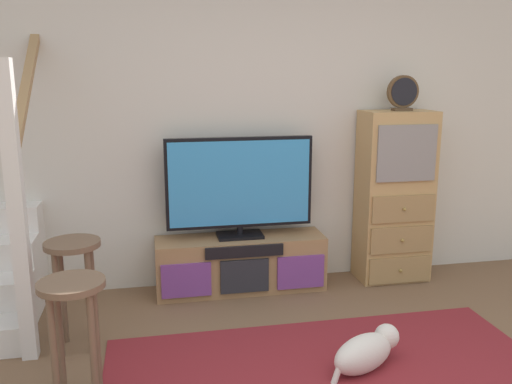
{
  "coord_description": "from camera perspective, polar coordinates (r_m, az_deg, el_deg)",
  "views": [
    {
      "loc": [
        -0.98,
        -1.85,
        1.72
      ],
      "look_at": [
        -0.28,
        1.66,
        0.92
      ],
      "focal_mm": 37.95,
      "sensor_mm": 36.0,
      "label": 1
    }
  ],
  "objects": [
    {
      "name": "desk_clock",
      "position": [
        4.51,
        15.22,
        10.03
      ],
      "size": [
        0.26,
        0.08,
        0.28
      ],
      "color": "#4C3823",
      "rests_on": "side_cabinet"
    },
    {
      "name": "bar_stool_far",
      "position": [
        3.56,
        -18.63,
        -7.73
      ],
      "size": [
        0.34,
        0.34,
        0.71
      ],
      "color": "brown",
      "rests_on": "ground_plane"
    },
    {
      "name": "side_cabinet",
      "position": [
        4.63,
        14.38,
        -0.52
      ],
      "size": [
        0.58,
        0.38,
        1.42
      ],
      "color": "tan",
      "rests_on": "ground_plane"
    },
    {
      "name": "television",
      "position": [
        4.22,
        -1.74,
        0.75
      ],
      "size": [
        1.15,
        0.22,
        0.8
      ],
      "color": "black",
      "rests_on": "media_console"
    },
    {
      "name": "dog",
      "position": [
        3.38,
        11.58,
        -16.11
      ],
      "size": [
        0.5,
        0.38,
        0.23
      ],
      "color": "beige",
      "rests_on": "ground_plane"
    },
    {
      "name": "media_console",
      "position": [
        4.37,
        -1.63,
        -7.56
      ],
      "size": [
        1.34,
        0.38,
        0.44
      ],
      "color": "#997047",
      "rests_on": "ground_plane"
    },
    {
      "name": "back_wall",
      "position": [
        4.44,
        1.55,
        7.75
      ],
      "size": [
        6.4,
        0.12,
        2.7
      ],
      "primitive_type": "cube",
      "color": "beige",
      "rests_on": "ground_plane"
    },
    {
      "name": "bar_stool_near",
      "position": [
        2.98,
        -18.69,
        -12.01
      ],
      "size": [
        0.34,
        0.34,
        0.69
      ],
      "color": "brown",
      "rests_on": "ground_plane"
    }
  ]
}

